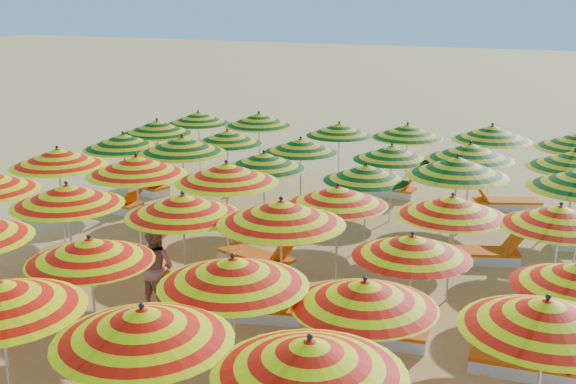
# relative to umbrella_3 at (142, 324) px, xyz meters

# --- Properties ---
(ground) EXTENTS (120.00, 120.00, 0.00)m
(ground) POSITION_rel_umbrella_3_xyz_m (-1.05, 6.31, -1.94)
(ground) COLOR tan
(ground) RESTS_ON ground
(umbrella_3) EXTENTS (2.56, 2.56, 2.21)m
(umbrella_3) POSITION_rel_umbrella_3_xyz_m (0.00, 0.00, 0.00)
(umbrella_3) COLOR silver
(umbrella_3) RESTS_ON ground
(umbrella_4) EXTENTS (2.66, 2.66, 2.20)m
(umbrella_4) POSITION_rel_umbrella_3_xyz_m (2.00, 0.04, -0.01)
(umbrella_4) COLOR silver
(umbrella_4) RESTS_ON ground
(umbrella_8) EXTENTS (2.54, 2.54, 2.05)m
(umbrella_8) POSITION_rel_umbrella_3_xyz_m (-2.29, 2.04, -0.14)
(umbrella_8) COLOR silver
(umbrella_8) RESTS_ON ground
(umbrella_9) EXTENTS (2.24, 2.24, 2.19)m
(umbrella_9) POSITION_rel_umbrella_3_xyz_m (0.21, 1.83, -0.01)
(umbrella_9) COLOR silver
(umbrella_9) RESTS_ON ground
(umbrella_10) EXTENTS (2.12, 2.12, 2.04)m
(umbrella_10) POSITION_rel_umbrella_3_xyz_m (1.98, 2.08, -0.14)
(umbrella_10) COLOR silver
(umbrella_10) RESTS_ON ground
(umbrella_11) EXTENTS (2.31, 2.31, 2.16)m
(umbrella_11) POSITION_rel_umbrella_3_xyz_m (4.18, 2.09, -0.04)
(umbrella_11) COLOR silver
(umbrella_11) RESTS_ON ground
(umbrella_13) EXTENTS (2.75, 2.75, 2.20)m
(umbrella_13) POSITION_rel_umbrella_3_xyz_m (-4.26, 3.97, -0.00)
(umbrella_13) COLOR silver
(umbrella_13) RESTS_ON ground
(umbrella_14) EXTENTS (2.21, 2.21, 2.18)m
(umbrella_14) POSITION_rel_umbrella_3_xyz_m (-2.00, 4.27, -0.03)
(umbrella_14) COLOR silver
(umbrella_14) RESTS_ON ground
(umbrella_15) EXTENTS (2.38, 2.38, 2.30)m
(umbrella_15) POSITION_rel_umbrella_3_xyz_m (-0.11, 4.24, 0.08)
(umbrella_15) COLOR silver
(umbrella_15) RESTS_ON ground
(umbrella_16) EXTENTS (2.35, 2.35, 1.98)m
(umbrella_16) POSITION_rel_umbrella_3_xyz_m (2.10, 4.22, -0.19)
(umbrella_16) COLOR silver
(umbrella_16) RESTS_ON ground
(umbrella_18) EXTENTS (2.14, 2.14, 2.25)m
(umbrella_18) POSITION_rel_umbrella_3_xyz_m (-6.31, 6.20, 0.04)
(umbrella_18) COLOR silver
(umbrella_18) RESTS_ON ground
(umbrella_19) EXTENTS (2.80, 2.80, 2.27)m
(umbrella_19) POSITION_rel_umbrella_3_xyz_m (-4.26, 6.20, 0.05)
(umbrella_19) COLOR silver
(umbrella_19) RESTS_ON ground
(umbrella_20) EXTENTS (2.74, 2.74, 2.26)m
(umbrella_20) POSITION_rel_umbrella_3_xyz_m (-2.22, 6.38, 0.05)
(umbrella_20) COLOR silver
(umbrella_20) RESTS_ON ground
(umbrella_21) EXTENTS (2.50, 2.50, 2.05)m
(umbrella_21) POSITION_rel_umbrella_3_xyz_m (0.19, 6.27, -0.14)
(umbrella_21) COLOR silver
(umbrella_21) RESTS_ON ground
(umbrella_22) EXTENTS (2.44, 2.44, 2.09)m
(umbrella_22) POSITION_rel_umbrella_3_xyz_m (2.34, 6.31, -0.11)
(umbrella_22) COLOR silver
(umbrella_22) RESTS_ON ground
(umbrella_23) EXTENTS (2.62, 2.62, 2.11)m
(umbrella_23) POSITION_rel_umbrella_3_xyz_m (4.15, 6.34, -0.09)
(umbrella_23) COLOR silver
(umbrella_23) RESTS_ON ground
(umbrella_24) EXTENTS (2.62, 2.62, 2.14)m
(umbrella_24) POSITION_rel_umbrella_3_xyz_m (-6.27, 8.60, -0.05)
(umbrella_24) COLOR silver
(umbrella_24) RESTS_ON ground
(umbrella_25) EXTENTS (2.17, 2.17, 2.24)m
(umbrella_25) POSITION_rel_umbrella_3_xyz_m (-4.48, 8.46, 0.03)
(umbrella_25) COLOR silver
(umbrella_25) RESTS_ON ground
(umbrella_26) EXTENTS (2.11, 2.11, 2.07)m
(umbrella_26) POSITION_rel_umbrella_3_xyz_m (-2.25, 8.28, -0.12)
(umbrella_26) COLOR silver
(umbrella_26) RESTS_ON ground
(umbrella_27) EXTENTS (2.43, 2.43, 1.98)m
(umbrella_27) POSITION_rel_umbrella_3_xyz_m (0.12, 8.40, -0.20)
(umbrella_27) COLOR silver
(umbrella_27) RESTS_ON ground
(umbrella_28) EXTENTS (2.32, 2.32, 2.29)m
(umbrella_28) POSITION_rel_umbrella_3_xyz_m (2.02, 8.62, 0.07)
(umbrella_28) COLOR silver
(umbrella_28) RESTS_ON ground
(umbrella_30) EXTENTS (2.39, 2.39, 2.16)m
(umbrella_30) POSITION_rel_umbrella_3_xyz_m (-6.49, 10.51, -0.04)
(umbrella_30) COLOR silver
(umbrella_30) RESTS_ON ground
(umbrella_31) EXTENTS (1.90, 1.90, 1.99)m
(umbrella_31) POSITION_rel_umbrella_3_xyz_m (-4.42, 10.70, -0.19)
(umbrella_31) COLOR silver
(umbrella_31) RESTS_ON ground
(umbrella_32) EXTENTS (2.30, 2.30, 1.99)m
(umbrella_32) POSITION_rel_umbrella_3_xyz_m (-2.22, 10.47, -0.19)
(umbrella_32) COLOR silver
(umbrella_32) RESTS_ON ground
(umbrella_33) EXTENTS (2.20, 2.20, 1.99)m
(umbrella_33) POSITION_rel_umbrella_3_xyz_m (0.14, 10.50, -0.19)
(umbrella_33) COLOR silver
(umbrella_33) RESTS_ON ground
(umbrella_34) EXTENTS (2.32, 2.32, 2.18)m
(umbrella_34) POSITION_rel_umbrella_3_xyz_m (1.98, 10.63, -0.03)
(umbrella_34) COLOR silver
(umbrella_34) RESTS_ON ground
(umbrella_35) EXTENTS (2.64, 2.64, 2.21)m
(umbrella_35) POSITION_rel_umbrella_3_xyz_m (4.26, 10.56, 0.00)
(umbrella_35) COLOR silver
(umbrella_35) RESTS_ON ground
(umbrella_36) EXTENTS (2.25, 2.25, 2.02)m
(umbrella_36) POSITION_rel_umbrella_3_xyz_m (-6.54, 12.90, -0.16)
(umbrella_36) COLOR silver
(umbrella_36) RESTS_ON ground
(umbrella_37) EXTENTS (2.16, 2.16, 2.14)m
(umbrella_37) POSITION_rel_umbrella_3_xyz_m (-4.44, 12.77, -0.06)
(umbrella_37) COLOR silver
(umbrella_37) RESTS_ON ground
(umbrella_38) EXTENTS (2.44, 2.44, 1.99)m
(umbrella_38) POSITION_rel_umbrella_3_xyz_m (-2.00, 12.87, -0.19)
(umbrella_38) COLOR silver
(umbrella_38) RESTS_ON ground
(umbrella_39) EXTENTS (2.47, 2.47, 2.10)m
(umbrella_39) POSITION_rel_umbrella_3_xyz_m (-0.04, 12.87, -0.10)
(umbrella_39) COLOR silver
(umbrella_39) RESTS_ON ground
(umbrella_40) EXTENTS (2.13, 2.13, 2.22)m
(umbrella_40) POSITION_rel_umbrella_3_xyz_m (2.18, 12.91, 0.02)
(umbrella_40) COLOR silver
(umbrella_40) RESTS_ON ground
(lounger_4) EXTENTS (1.79, 0.80, 0.69)m
(lounger_4) POSITION_rel_umbrella_3_xyz_m (-1.69, 2.27, -1.79)
(lounger_4) COLOR white
(lounger_4) RESTS_ON ground
(lounger_6) EXTENTS (1.83, 1.14, 0.69)m
(lounger_6) POSITION_rel_umbrella_3_xyz_m (-1.49, 4.21, -1.79)
(lounger_6) COLOR white
(lounger_6) RESTS_ON ground
(lounger_7) EXTENTS (1.82, 0.99, 0.69)m
(lounger_7) POSITION_rel_umbrella_3_xyz_m (-0.61, 4.32, -1.79)
(lounger_7) COLOR white
(lounger_7) RESTS_ON ground
(lounger_8) EXTENTS (1.78, 0.74, 0.69)m
(lounger_8) POSITION_rel_umbrella_3_xyz_m (1.50, 4.28, -1.79)
(lounger_8) COLOR white
(lounger_8) RESTS_ON ground
(lounger_9) EXTENTS (1.76, 0.68, 0.69)m
(lounger_9) POSITION_rel_umbrella_3_xyz_m (4.01, 4.13, -1.79)
(lounger_9) COLOR white
(lounger_9) RESTS_ON ground
(lounger_10) EXTENTS (1.82, 1.03, 0.69)m
(lounger_10) POSITION_rel_umbrella_3_xyz_m (-1.62, 6.55, -1.79)
(lounger_10) COLOR white
(lounger_10) RESTS_ON ground
(lounger_12) EXTENTS (1.79, 0.77, 0.69)m
(lounger_12) POSITION_rel_umbrella_3_xyz_m (-6.77, 8.69, -1.79)
(lounger_12) COLOR white
(lounger_12) RESTS_ON ground
(lounger_13) EXTENTS (1.83, 1.08, 0.69)m
(lounger_13) POSITION_rel_umbrella_3_xyz_m (2.62, 8.58, -1.79)
(lounger_13) COLOR white
(lounger_13) RESTS_ON ground
(lounger_14) EXTENTS (1.83, 1.12, 0.69)m
(lounger_14) POSITION_rel_umbrella_3_xyz_m (-6.99, 10.47, -1.79)
(lounger_14) COLOR white
(lounger_14) RESTS_ON ground
(lounger_15) EXTENTS (1.81, 0.88, 0.69)m
(lounger_15) POSITION_rel_umbrella_3_xyz_m (-1.62, 10.43, -1.79)
(lounger_15) COLOR white
(lounger_15) RESTS_ON ground
(lounger_17) EXTENTS (1.82, 1.03, 0.69)m
(lounger_17) POSITION_rel_umbrella_3_xyz_m (-4.94, 12.60, -1.79)
(lounger_17) COLOR white
(lounger_17) RESTS_ON ground
(lounger_18) EXTENTS (1.76, 0.68, 0.69)m
(lounger_18) POSITION_rel_umbrella_3_xyz_m (-0.54, 12.80, -1.79)
(lounger_18) COLOR white
(lounger_18) RESTS_ON ground
(lounger_19) EXTENTS (1.83, 1.15, 0.69)m
(lounger_19) POSITION_rel_umbrella_3_xyz_m (2.69, 12.70, -1.79)
(lounger_19) COLOR white
(lounger_19) RESTS_ON ground
(beachgoer_b) EXTENTS (0.85, 0.70, 1.59)m
(beachgoer_b) POSITION_rel_umbrella_3_xyz_m (-2.45, 3.98, -1.15)
(beachgoer_b) COLOR tan
(beachgoer_b) RESTS_ON ground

